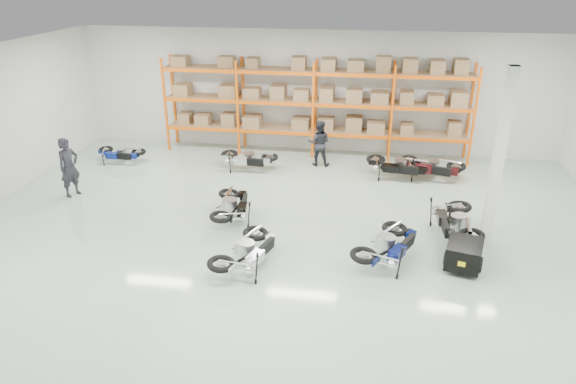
% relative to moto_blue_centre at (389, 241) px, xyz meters
% --- Properties ---
extents(room, '(18.00, 18.00, 18.00)m').
position_rel_moto_blue_centre_xyz_m(room, '(-2.66, 1.08, 1.66)').
color(room, '#ADC0AE').
rests_on(room, ground).
extents(pallet_rack, '(11.28, 0.98, 3.62)m').
position_rel_moto_blue_centre_xyz_m(pallet_rack, '(-2.66, 7.53, 1.66)').
color(pallet_rack, '#FF630D').
rests_on(pallet_rack, ground).
extents(structural_column, '(0.25, 0.25, 4.50)m').
position_rel_moto_blue_centre_xyz_m(structural_column, '(2.54, 1.58, 1.66)').
color(structural_column, white).
rests_on(structural_column, ground).
extents(moto_blue_centre, '(1.74, 2.16, 1.26)m').
position_rel_moto_blue_centre_xyz_m(moto_blue_centre, '(0.00, 0.00, 0.00)').
color(moto_blue_centre, '#070F46').
rests_on(moto_blue_centre, ground).
extents(moto_silver_left, '(1.45, 2.09, 1.23)m').
position_rel_moto_blue_centre_xyz_m(moto_silver_left, '(-3.27, -0.77, -0.01)').
color(moto_silver_left, '#B9BCC1').
rests_on(moto_silver_left, ground).
extents(moto_black_far_left, '(1.11, 1.90, 1.17)m').
position_rel_moto_blue_centre_xyz_m(moto_black_far_left, '(-4.26, 1.62, -0.04)').
color(moto_black_far_left, black).
rests_on(moto_black_far_left, ground).
extents(moto_touring_right, '(1.04, 2.00, 1.28)m').
position_rel_moto_blue_centre_xyz_m(moto_touring_right, '(1.74, 1.57, 0.01)').
color(moto_touring_right, black).
rests_on(moto_touring_right, ground).
extents(trailer, '(1.00, 1.69, 0.68)m').
position_rel_moto_blue_centre_xyz_m(trailer, '(1.74, -0.03, -0.19)').
color(trailer, black).
rests_on(trailer, ground).
extents(moto_back_a, '(1.60, 0.85, 1.01)m').
position_rel_moto_blue_centre_xyz_m(moto_back_a, '(-9.48, 5.41, -0.11)').
color(moto_back_a, navy).
rests_on(moto_back_a, ground).
extents(moto_back_b, '(1.82, 0.98, 1.15)m').
position_rel_moto_blue_centre_xyz_m(moto_back_b, '(-4.74, 5.47, -0.05)').
color(moto_back_b, '#ABB0B5').
rests_on(moto_back_b, ground).
extents(moto_back_c, '(2.07, 1.29, 1.25)m').
position_rel_moto_blue_centre_xyz_m(moto_back_c, '(0.42, 5.52, -0.00)').
color(moto_back_c, black).
rests_on(moto_back_c, ground).
extents(moto_back_d, '(2.05, 1.34, 1.22)m').
position_rel_moto_blue_centre_xyz_m(moto_back_d, '(1.50, 5.63, -0.02)').
color(moto_back_d, '#3A0B10').
rests_on(moto_back_d, ground).
extents(person_left, '(0.68, 0.80, 1.86)m').
position_rel_moto_blue_centre_xyz_m(person_left, '(-9.63, 2.49, 0.34)').
color(person_left, '#222129').
rests_on(person_left, ground).
extents(person_back, '(0.81, 0.64, 1.65)m').
position_rel_moto_blue_centre_xyz_m(person_back, '(-2.34, 6.33, 0.23)').
color(person_back, '#212229').
rests_on(person_back, ground).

